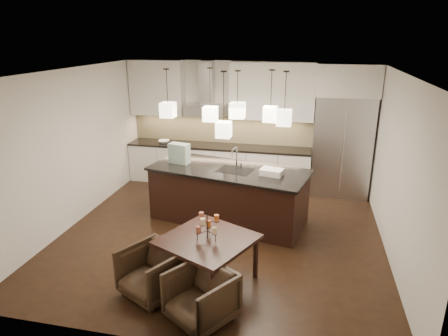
% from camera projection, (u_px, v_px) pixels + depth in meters
% --- Properties ---
extents(floor, '(5.50, 5.50, 0.02)m').
position_uv_depth(floor, '(222.00, 233.00, 7.10)').
color(floor, black).
rests_on(floor, ground).
extents(ceiling, '(5.50, 5.50, 0.02)m').
position_uv_depth(ceiling, '(221.00, 71.00, 6.20)').
color(ceiling, white).
rests_on(ceiling, wall_back).
extents(wall_back, '(5.50, 0.02, 2.80)m').
position_uv_depth(wall_back, '(248.00, 123.00, 9.20)').
color(wall_back, silver).
rests_on(wall_back, ground).
extents(wall_front, '(5.50, 0.02, 2.80)m').
position_uv_depth(wall_front, '(162.00, 235.00, 4.09)').
color(wall_front, silver).
rests_on(wall_front, ground).
extents(wall_left, '(0.02, 5.50, 2.80)m').
position_uv_depth(wall_left, '(73.00, 148.00, 7.21)').
color(wall_left, silver).
rests_on(wall_left, ground).
extents(wall_right, '(0.02, 5.50, 2.80)m').
position_uv_depth(wall_right, '(398.00, 169.00, 6.09)').
color(wall_right, silver).
rests_on(wall_right, ground).
extents(refrigerator, '(1.20, 0.72, 2.15)m').
position_uv_depth(refrigerator, '(342.00, 146.00, 8.53)').
color(refrigerator, '#B7B7BA').
rests_on(refrigerator, floor).
extents(fridge_panel, '(1.26, 0.72, 0.65)m').
position_uv_depth(fridge_panel, '(348.00, 80.00, 8.08)').
color(fridge_panel, silver).
rests_on(fridge_panel, refrigerator).
extents(lower_cabinets, '(4.21, 0.62, 0.88)m').
position_uv_depth(lower_cabinets, '(218.00, 165.00, 9.33)').
color(lower_cabinets, silver).
rests_on(lower_cabinets, floor).
extents(countertop, '(4.21, 0.66, 0.04)m').
position_uv_depth(countertop, '(218.00, 146.00, 9.18)').
color(countertop, black).
rests_on(countertop, lower_cabinets).
extents(backsplash, '(4.21, 0.02, 0.63)m').
position_uv_depth(backsplash, '(221.00, 129.00, 9.35)').
color(backsplash, '#C8BE8A').
rests_on(backsplash, countertop).
extents(upper_cab_left, '(1.25, 0.35, 1.25)m').
position_uv_depth(upper_cab_left, '(157.00, 88.00, 9.21)').
color(upper_cab_left, silver).
rests_on(upper_cab_left, wall_back).
extents(upper_cab_right, '(1.85, 0.35, 1.25)m').
position_uv_depth(upper_cab_right, '(272.00, 91.00, 8.67)').
color(upper_cab_right, silver).
rests_on(upper_cab_right, wall_back).
extents(hood_canopy, '(0.90, 0.52, 0.24)m').
position_uv_depth(hood_canopy, '(206.00, 110.00, 9.03)').
color(hood_canopy, '#B7B7BA').
rests_on(hood_canopy, wall_back).
extents(hood_chimney, '(0.30, 0.28, 0.96)m').
position_uv_depth(hood_chimney, '(207.00, 83.00, 8.94)').
color(hood_chimney, '#B7B7BA').
rests_on(hood_chimney, hood_canopy).
extents(fruit_bowl, '(0.31, 0.31, 0.06)m').
position_uv_depth(fruit_bowl, '(164.00, 142.00, 9.38)').
color(fruit_bowl, silver).
rests_on(fruit_bowl, countertop).
extents(island_body, '(2.95, 1.67, 0.98)m').
position_uv_depth(island_body, '(228.00, 196.00, 7.43)').
color(island_body, black).
rests_on(island_body, floor).
extents(island_top, '(3.06, 1.78, 0.04)m').
position_uv_depth(island_top, '(229.00, 170.00, 7.27)').
color(island_top, black).
rests_on(island_top, island_body).
extents(faucet, '(0.17, 0.28, 0.42)m').
position_uv_depth(faucet, '(237.00, 157.00, 7.25)').
color(faucet, silver).
rests_on(faucet, island_top).
extents(tote_bag, '(0.41, 0.28, 0.38)m').
position_uv_depth(tote_bag, '(179.00, 153.00, 7.55)').
color(tote_bag, '#1F4B35').
rests_on(tote_bag, island_top).
extents(food_container, '(0.43, 0.34, 0.11)m').
position_uv_depth(food_container, '(272.00, 172.00, 6.93)').
color(food_container, silver).
rests_on(food_container, island_top).
extents(dining_table, '(1.51, 1.51, 0.68)m').
position_uv_depth(dining_table, '(208.00, 260.00, 5.61)').
color(dining_table, black).
rests_on(dining_table, floor).
extents(candelabra, '(0.43, 0.43, 0.40)m').
position_uv_depth(candelabra, '(207.00, 225.00, 5.43)').
color(candelabra, black).
rests_on(candelabra, dining_table).
extents(candle_a, '(0.09, 0.09, 0.09)m').
position_uv_depth(candle_a, '(214.00, 230.00, 5.37)').
color(candle_a, beige).
rests_on(candle_a, candelabra).
extents(candle_b, '(0.09, 0.09, 0.09)m').
position_uv_depth(candle_b, '(209.00, 224.00, 5.57)').
color(candle_b, '#C35A21').
rests_on(candle_b, candelabra).
extents(candle_c, '(0.09, 0.09, 0.09)m').
position_uv_depth(candle_c, '(198.00, 229.00, 5.40)').
color(candle_c, '#A7543C').
rests_on(candle_c, candelabra).
extents(candle_d, '(0.09, 0.09, 0.09)m').
position_uv_depth(candle_d, '(217.00, 218.00, 5.41)').
color(candle_d, '#C35A21').
rests_on(candle_d, candelabra).
extents(candle_e, '(0.09, 0.09, 0.09)m').
position_uv_depth(candle_e, '(201.00, 215.00, 5.48)').
color(candle_e, '#A7543C').
rests_on(candle_e, candelabra).
extents(candle_f, '(0.09, 0.09, 0.09)m').
position_uv_depth(candle_f, '(202.00, 222.00, 5.30)').
color(candle_f, beige).
rests_on(candle_f, candelabra).
extents(armchair_left, '(0.99, 1.00, 0.68)m').
position_uv_depth(armchair_left, '(152.00, 272.00, 5.33)').
color(armchair_left, black).
rests_on(armchair_left, floor).
extents(armchair_right, '(0.99, 1.00, 0.66)m').
position_uv_depth(armchair_right, '(201.00, 297.00, 4.84)').
color(armchair_right, black).
rests_on(armchair_right, floor).
extents(pendant_a, '(0.24, 0.24, 0.26)m').
position_uv_depth(pendant_a, '(168.00, 110.00, 6.99)').
color(pendant_a, '#FBF5CD').
rests_on(pendant_a, ceiling).
extents(pendant_b, '(0.24, 0.24, 0.26)m').
position_uv_depth(pendant_b, '(210.00, 114.00, 7.24)').
color(pendant_b, '#FBF5CD').
rests_on(pendant_b, ceiling).
extents(pendant_c, '(0.24, 0.24, 0.26)m').
position_uv_depth(pendant_c, '(237.00, 110.00, 6.67)').
color(pendant_c, '#FBF5CD').
rests_on(pendant_c, ceiling).
extents(pendant_d, '(0.24, 0.24, 0.26)m').
position_uv_depth(pendant_d, '(270.00, 114.00, 6.84)').
color(pendant_d, '#FBF5CD').
rests_on(pendant_d, ceiling).
extents(pendant_e, '(0.24, 0.24, 0.26)m').
position_uv_depth(pendant_e, '(284.00, 118.00, 6.58)').
color(pendant_e, '#FBF5CD').
rests_on(pendant_e, ceiling).
extents(pendant_f, '(0.24, 0.24, 0.26)m').
position_uv_depth(pendant_f, '(224.00, 130.00, 6.65)').
color(pendant_f, '#FBF5CD').
rests_on(pendant_f, ceiling).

